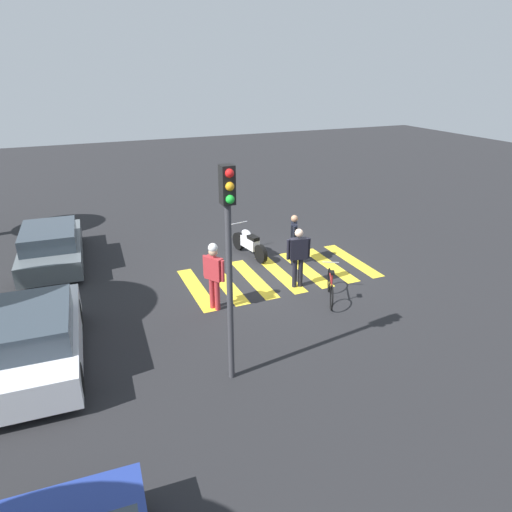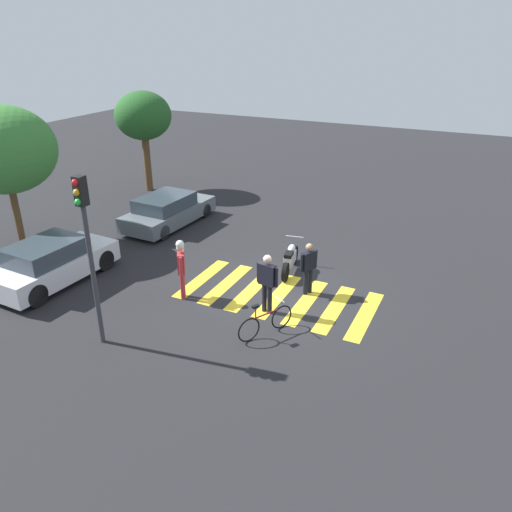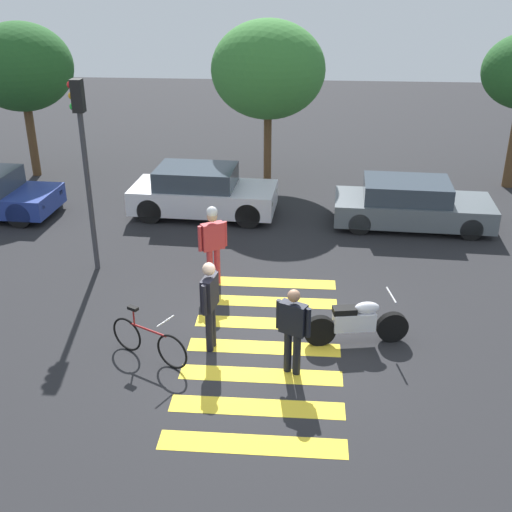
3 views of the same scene
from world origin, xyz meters
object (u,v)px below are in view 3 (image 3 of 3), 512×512
object	(u,v)px
officer_on_foot	(210,300)
officer_by_motorcycle	(293,326)
pedestrian_bystander	(213,239)
police_motorcycle	(356,322)
car_grey_coupe	(411,204)
leaning_bicycle	(149,341)
car_white_van	(202,192)
traffic_light_pole	(83,147)

from	to	relation	value
officer_on_foot	officer_by_motorcycle	distance (m)	1.69
officer_on_foot	pedestrian_bystander	world-z (taller)	pedestrian_bystander
police_motorcycle	car_grey_coupe	bearing A→B (deg)	73.01
leaning_bicycle	officer_on_foot	size ratio (longest dim) A/B	0.88
pedestrian_bystander	car_grey_coupe	distance (m)	6.33
officer_by_motorcycle	car_white_van	bearing A→B (deg)	110.07
officer_on_foot	car_grey_coupe	size ratio (longest dim) A/B	0.41
leaning_bicycle	officer_by_motorcycle	xyz separation A→B (m)	(2.64, -0.22, 0.57)
police_motorcycle	leaning_bicycle	xyz separation A→B (m)	(-3.83, -0.84, -0.07)
car_grey_coupe	pedestrian_bystander	bearing A→B (deg)	-141.53
leaning_bicycle	car_white_van	world-z (taller)	car_white_van
leaning_bicycle	traffic_light_pole	world-z (taller)	traffic_light_pole
officer_by_motorcycle	car_grey_coupe	size ratio (longest dim) A/B	0.38
car_white_van	police_motorcycle	bearing A→B (deg)	-58.77
leaning_bicycle	pedestrian_bystander	xyz separation A→B (m)	(0.78, 3.09, 0.72)
pedestrian_bystander	leaning_bicycle	bearing A→B (deg)	-104.13
officer_by_motorcycle	officer_on_foot	bearing A→B (deg)	156.69
officer_on_foot	pedestrian_bystander	size ratio (longest dim) A/B	0.96
leaning_bicycle	police_motorcycle	bearing A→B (deg)	12.38
police_motorcycle	pedestrian_bystander	distance (m)	3.85
car_grey_coupe	officer_on_foot	bearing A→B (deg)	-125.15
leaning_bicycle	traffic_light_pole	size ratio (longest dim) A/B	0.36
officer_on_foot	car_white_van	size ratio (longest dim) A/B	0.43
police_motorcycle	pedestrian_bystander	bearing A→B (deg)	143.60
officer_by_motorcycle	car_grey_coupe	world-z (taller)	officer_by_motorcycle
officer_on_foot	traffic_light_pole	xyz separation A→B (m)	(-3.23, 3.25, 1.93)
leaning_bicycle	car_grey_coupe	size ratio (longest dim) A/B	0.36
officer_by_motorcycle	car_white_van	distance (m)	8.12
pedestrian_bystander	car_white_van	distance (m)	4.42
police_motorcycle	officer_on_foot	xyz separation A→B (m)	(-2.74, -0.40, 0.59)
officer_on_foot	car_white_van	xyz separation A→B (m)	(-1.23, 6.95, -0.36)
officer_on_foot	pedestrian_bystander	xyz separation A→B (m)	(-0.31, 2.65, 0.06)
police_motorcycle	traffic_light_pole	distance (m)	7.08
officer_on_foot	car_grey_coupe	xyz separation A→B (m)	(4.63, 6.58, -0.42)
pedestrian_bystander	car_grey_coupe	size ratio (longest dim) A/B	0.43
car_white_van	officer_by_motorcycle	bearing A→B (deg)	-69.93
pedestrian_bystander	car_white_van	xyz separation A→B (m)	(-0.92, 4.30, -0.42)
leaning_bicycle	officer_on_foot	world-z (taller)	officer_on_foot
officer_by_motorcycle	pedestrian_bystander	world-z (taller)	pedestrian_bystander
police_motorcycle	officer_on_foot	distance (m)	2.83
officer_on_foot	traffic_light_pole	distance (m)	4.97
police_motorcycle	officer_by_motorcycle	bearing A→B (deg)	-138.26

